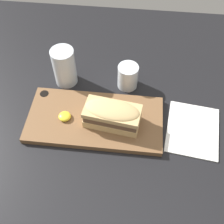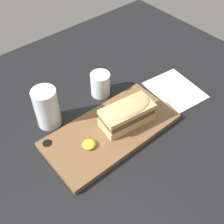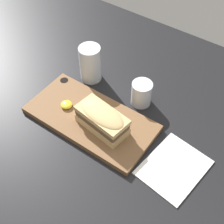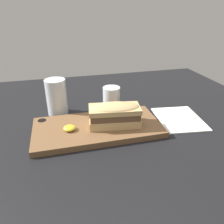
{
  "view_description": "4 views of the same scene",
  "coord_description": "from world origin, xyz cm",
  "px_view_note": "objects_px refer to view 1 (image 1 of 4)",
  "views": [
    {
      "loc": [
        15.59,
        -45.64,
        70.14
      ],
      "look_at": [
        10.79,
        -0.91,
        8.59
      ],
      "focal_mm": 45.0,
      "sensor_mm": 36.0,
      "label": 1
    },
    {
      "loc": [
        -27.71,
        -40.03,
        65.88
      ],
      "look_at": [
        8.27,
        2.55,
        6.96
      ],
      "focal_mm": 45.0,
      "sensor_mm": 36.0,
      "label": 2
    },
    {
      "loc": [
        45.26,
        -44.62,
        75.89
      ],
      "look_at": [
        11.85,
        2.46,
        7.82
      ],
      "focal_mm": 50.0,
      "sensor_mm": 36.0,
      "label": 3
    },
    {
      "loc": [
        -4.42,
        -57.87,
        37.7
      ],
      "look_at": [
        9.99,
        -1.46,
        8.5
      ],
      "focal_mm": 35.0,
      "sensor_mm": 36.0,
      "label": 4
    }
  ],
  "objects_px": {
    "serving_board": "(95,118)",
    "sandwich": "(112,114)",
    "napkin": "(193,129)",
    "water_glass": "(65,69)",
    "wine_glass": "(128,77)"
  },
  "relations": [
    {
      "from": "water_glass",
      "to": "sandwich",
      "type": "bearing_deg",
      "value": -43.87
    },
    {
      "from": "serving_board",
      "to": "napkin",
      "type": "bearing_deg",
      "value": -0.44
    },
    {
      "from": "sandwich",
      "to": "napkin",
      "type": "xyz_separation_m",
      "value": [
        0.23,
        0.01,
        -0.05
      ]
    },
    {
      "from": "serving_board",
      "to": "wine_glass",
      "type": "xyz_separation_m",
      "value": [
        0.08,
        0.15,
        0.03
      ]
    },
    {
      "from": "sandwich",
      "to": "water_glass",
      "type": "relative_size",
      "value": 1.29
    },
    {
      "from": "sandwich",
      "to": "wine_glass",
      "type": "distance_m",
      "value": 0.17
    },
    {
      "from": "serving_board",
      "to": "sandwich",
      "type": "distance_m",
      "value": 0.07
    },
    {
      "from": "water_glass",
      "to": "wine_glass",
      "type": "height_order",
      "value": "water_glass"
    },
    {
      "from": "serving_board",
      "to": "sandwich",
      "type": "bearing_deg",
      "value": -15.35
    },
    {
      "from": "sandwich",
      "to": "napkin",
      "type": "bearing_deg",
      "value": 3.01
    },
    {
      "from": "sandwich",
      "to": "wine_glass",
      "type": "xyz_separation_m",
      "value": [
        0.03,
        0.16,
        -0.02
      ]
    },
    {
      "from": "sandwich",
      "to": "napkin",
      "type": "height_order",
      "value": "sandwich"
    },
    {
      "from": "wine_glass",
      "to": "water_glass",
      "type": "bearing_deg",
      "value": -179.35
    },
    {
      "from": "water_glass",
      "to": "wine_glass",
      "type": "distance_m",
      "value": 0.2
    },
    {
      "from": "wine_glass",
      "to": "napkin",
      "type": "bearing_deg",
      "value": -36.9
    }
  ]
}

